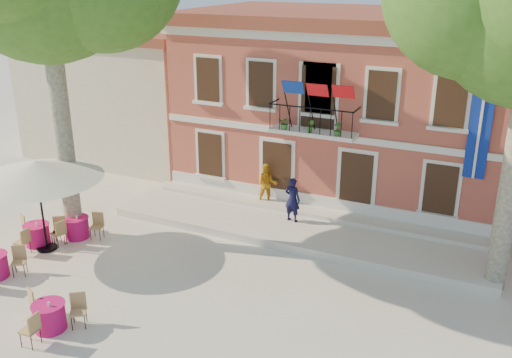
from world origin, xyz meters
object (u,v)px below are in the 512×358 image
object	(u,v)px
cafe_table_1	(49,315)
cafe_table_3	(77,226)
patio_umbrella	(36,170)
cafe_table_0	(37,233)
pedestrian_orange	(267,185)
pedestrian_navy	(292,200)

from	to	relation	value
cafe_table_1	cafe_table_3	world-z (taller)	same
patio_umbrella	cafe_table_0	bearing A→B (deg)	167.04
pedestrian_orange	patio_umbrella	bearing A→B (deg)	-158.29
cafe_table_0	cafe_table_3	size ratio (longest dim) A/B	1.02
patio_umbrella	cafe_table_1	xyz separation A→B (m)	(3.53, -3.47, -2.47)
patio_umbrella	pedestrian_navy	bearing A→B (deg)	36.56
pedestrian_orange	cafe_table_3	distance (m)	7.29
cafe_table_1	cafe_table_3	distance (m)	5.63
cafe_table_1	patio_umbrella	bearing A→B (deg)	135.47
cafe_table_0	cafe_table_1	distance (m)	5.41
cafe_table_0	cafe_table_3	distance (m)	1.35
pedestrian_navy	cafe_table_1	world-z (taller)	pedestrian_navy
patio_umbrella	cafe_table_0	xyz separation A→B (m)	(-0.52, 0.12, -2.47)
patio_umbrella	cafe_table_3	world-z (taller)	patio_umbrella
cafe_table_3	pedestrian_orange	bearing A→B (deg)	44.11
patio_umbrella	cafe_table_1	distance (m)	5.53
cafe_table_1	pedestrian_navy	bearing A→B (deg)	68.08
pedestrian_navy	cafe_table_1	size ratio (longest dim) A/B	0.91
patio_umbrella	pedestrian_orange	size ratio (longest dim) A/B	2.57
pedestrian_navy	cafe_table_1	distance (m)	9.38
cafe_table_0	cafe_table_3	xyz separation A→B (m)	(0.85, 1.05, 0.00)
cafe_table_3	cafe_table_1	bearing A→B (deg)	-55.38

